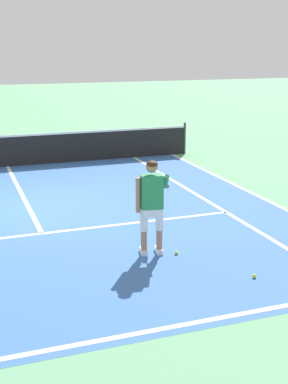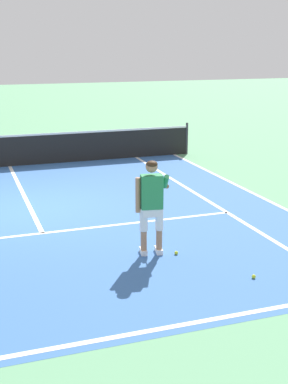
{
  "view_description": "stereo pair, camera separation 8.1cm",
  "coord_description": "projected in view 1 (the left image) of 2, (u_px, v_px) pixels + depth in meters",
  "views": [
    {
      "loc": [
        -1.48,
        -11.8,
        3.63
      ],
      "look_at": [
        1.68,
        -3.04,
        1.05
      ],
      "focal_mm": 49.92,
      "sensor_mm": 36.0,
      "label": 1
    },
    {
      "loc": [
        -1.41,
        -11.82,
        3.63
      ],
      "look_at": [
        1.68,
        -3.04,
        1.05
      ],
      "focal_mm": 49.92,
      "sensor_mm": 36.0,
      "label": 2
    }
  ],
  "objects": [
    {
      "name": "tennis_player",
      "position": [
        152.0,
        201.0,
        9.34
      ],
      "size": [
        0.79,
        1.07,
        1.71
      ],
      "color": "white",
      "rests_on": "ground"
    },
    {
      "name": "line_doubles_right",
      "position": [
        254.0,
        194.0,
        13.37
      ],
      "size": [
        0.1,
        10.63,
        0.01
      ],
      "primitive_type": "cube",
      "color": "white",
      "rests_on": "ground"
    },
    {
      "name": "ground_plane",
      "position": [
        30.0,
        209.0,
        12.15
      ],
      "size": [
        80.0,
        80.0,
        0.0
      ],
      "primitive_type": "plane",
      "color": "#609E70"
    },
    {
      "name": "tennis_ball_near_feet",
      "position": [
        254.0,
        276.0,
        8.58
      ],
      "size": [
        0.07,
        0.07,
        0.07
      ],
      "primitive_type": "sphere",
      "color": "#CCE02D",
      "rests_on": "ground"
    },
    {
      "name": "tennis_ball_by_baseline",
      "position": [
        176.0,
        253.0,
        9.54
      ],
      "size": [
        0.07,
        0.07,
        0.07
      ],
      "primitive_type": "sphere",
      "color": "#CCE02D",
      "rests_on": "ground"
    },
    {
      "name": "line_baseline",
      "position": [
        97.0,
        341.0,
        6.76
      ],
      "size": [
        10.98,
        0.1,
        0.01
      ],
      "primitive_type": "cube",
      "color": "white",
      "rests_on": "ground"
    },
    {
      "name": "line_centre_service",
      "position": [
        21.0,
        193.0,
        13.5
      ],
      "size": [
        0.1,
        6.4,
        0.01
      ],
      "primitive_type": "cube",
      "color": "white",
      "rests_on": "ground"
    },
    {
      "name": "line_service",
      "position": [
        42.0,
        233.0,
        10.6
      ],
      "size": [
        8.23,
        0.1,
        0.01
      ],
      "primitive_type": "cube",
      "color": "white",
      "rests_on": "ground"
    },
    {
      "name": "court_inner_surface",
      "position": [
        34.0,
        217.0,
        11.58
      ],
      "size": [
        10.98,
        11.03,
        0.0
      ],
      "primitive_type": "cube",
      "color": "#3866A8",
      "rests_on": "ground"
    },
    {
      "name": "tennis_ball_mid_court",
      "position": [
        159.0,
        240.0,
        10.18
      ],
      "size": [
        0.07,
        0.07,
        0.07
      ],
      "primitive_type": "sphere",
      "color": "#CCE02D",
      "rests_on": "ground"
    },
    {
      "name": "line_singles_right",
      "position": [
        205.0,
        199.0,
        12.92
      ],
      "size": [
        0.1,
        10.63,
        0.01
      ],
      "primitive_type": "cube",
      "color": "white",
      "rests_on": "ground"
    },
    {
      "name": "tennis_net",
      "position": [
        6.0,
        151.0,
        16.26
      ],
      "size": [
        11.96,
        0.08,
        1.07
      ],
      "color": "#333338",
      "rests_on": "ground"
    }
  ]
}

